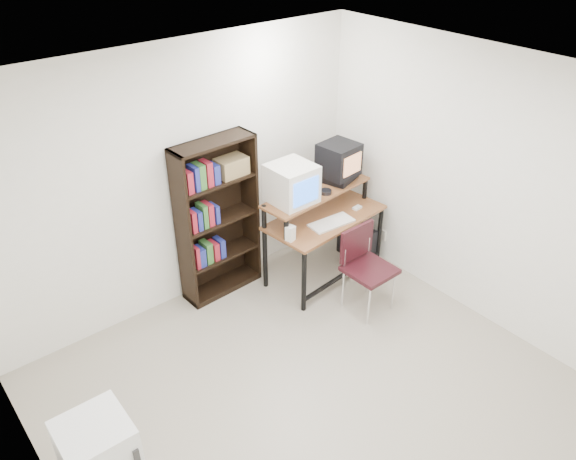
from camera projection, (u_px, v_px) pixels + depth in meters
floor at (320, 402)px, 4.69m from camera, size 4.00×4.00×0.01m
ceiling at (333, 99)px, 3.32m from camera, size 4.00×4.00×0.01m
back_wall at (183, 179)px, 5.32m from camera, size 4.00×0.01×2.60m
left_wall at (43, 421)px, 2.92m from camera, size 0.01×4.00×2.60m
right_wall at (488, 193)px, 5.08m from camera, size 0.01×4.00×2.60m
computer_desk at (323, 218)px, 5.89m from camera, size 1.34×0.76×0.98m
crt_monitor at (292, 184)px, 5.52m from camera, size 0.43×0.44×0.40m
vcr at (341, 178)px, 6.00m from camera, size 0.42×0.36×0.08m
crt_tv at (339, 160)px, 5.89m from camera, size 0.41×0.40×0.35m
cd_spindle at (326, 192)px, 5.75m from camera, size 0.13×0.13×0.05m
keyboard at (331, 223)px, 5.72m from camera, size 0.49×0.25×0.03m
mousepad at (357, 209)px, 6.00m from camera, size 0.25×0.21×0.01m
mouse at (357, 208)px, 5.98m from camera, size 0.11×0.07×0.03m
desk_speaker at (290, 234)px, 5.42m from camera, size 0.10×0.09×0.17m
pc_tower at (357, 241)px, 6.41m from camera, size 0.23×0.46×0.42m
school_chair at (365, 261)px, 5.50m from camera, size 0.44×0.44×0.88m
bookshelf at (216, 217)px, 5.58m from camera, size 0.85×0.31×1.68m
wall_outlet at (383, 235)px, 6.36m from camera, size 0.02×0.08×0.12m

